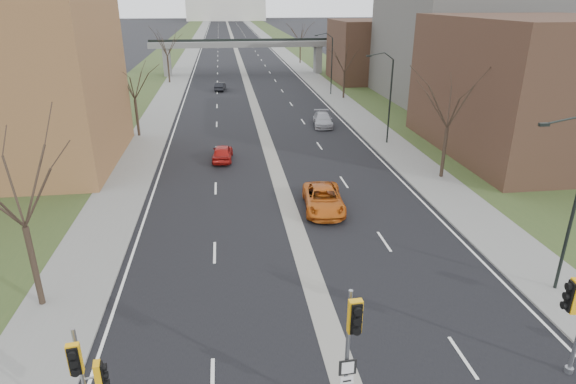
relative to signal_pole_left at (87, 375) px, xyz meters
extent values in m
cube|color=black|center=(8.51, 150.45, -3.02)|extent=(20.00, 600.00, 0.01)
cube|color=gray|center=(8.51, 150.45, -3.02)|extent=(1.20, 600.00, 0.02)
cube|color=gray|center=(20.51, 150.45, -2.96)|extent=(4.00, 600.00, 0.12)
cube|color=gray|center=(-3.49, 150.45, -2.96)|extent=(4.00, 600.00, 0.12)
cube|color=#2D401D|center=(26.51, 150.45, -2.97)|extent=(8.00, 600.00, 0.10)
cube|color=#2D401D|center=(-9.49, 150.45, -2.97)|extent=(8.00, 600.00, 0.10)
cube|color=#4C3223|center=(32.51, 28.45, 2.98)|extent=(16.00, 20.00, 12.00)
cube|color=#5C5A54|center=(36.51, 52.45, 4.48)|extent=(18.00, 22.00, 15.00)
cube|color=#4C3223|center=(30.51, 70.45, 1.98)|extent=(14.00, 14.00, 10.00)
cube|color=slate|center=(-5.49, 80.45, -0.52)|extent=(1.20, 2.50, 5.00)
cube|color=slate|center=(22.51, 80.45, -0.52)|extent=(1.20, 2.50, 5.00)
cube|color=slate|center=(8.51, 80.45, 2.48)|extent=(34.00, 3.00, 1.00)
cube|color=black|center=(8.51, 80.45, 3.18)|extent=(34.00, 0.15, 0.50)
cube|color=beige|center=(8.51, 320.45, 6.98)|extent=(48.00, 42.00, 20.00)
cylinder|color=black|center=(20.31, 6.45, 1.10)|extent=(0.16, 0.16, 8.00)
cube|color=black|center=(18.01, 6.45, 5.45)|extent=(0.45, 0.18, 0.14)
cylinder|color=black|center=(20.31, 32.45, 1.10)|extent=(0.16, 0.16, 8.00)
cube|color=black|center=(18.01, 32.45, 5.45)|extent=(0.45, 0.18, 0.14)
cylinder|color=black|center=(20.31, 58.45, 1.10)|extent=(0.16, 0.16, 8.00)
cube|color=black|center=(18.01, 58.45, 5.45)|extent=(0.45, 0.18, 0.14)
cylinder|color=#382B21|center=(-4.49, 8.45, -0.90)|extent=(0.28, 0.28, 4.00)
cylinder|color=#382B21|center=(-4.49, 38.45, -1.03)|extent=(0.28, 0.28, 3.75)
cylinder|color=#382B21|center=(-4.49, 72.45, -0.78)|extent=(0.28, 0.28, 4.25)
cylinder|color=#382B21|center=(21.51, 22.45, -0.90)|extent=(0.28, 0.28, 4.00)
cylinder|color=#382B21|center=(21.51, 55.45, -1.15)|extent=(0.28, 0.28, 3.50)
cylinder|color=#382B21|center=(21.51, 95.45, -0.78)|extent=(0.28, 0.28, 4.25)
cube|color=#E7A10D|center=(-0.13, -0.29, 0.88)|extent=(0.42, 0.40, 1.02)
cube|color=#E7A10D|center=(0.25, 0.21, -0.27)|extent=(0.40, 0.42, 1.02)
cylinder|color=gray|center=(8.04, 0.19, -0.44)|extent=(0.14, 0.14, 5.17)
cube|color=#E7A10D|center=(8.06, -0.30, 1.55)|extent=(0.44, 0.42, 1.14)
cube|color=black|center=(8.04, 0.19, -0.74)|extent=(0.60, 0.07, 0.60)
cube|color=silver|center=(8.04, 0.19, -1.28)|extent=(0.45, 0.06, 0.30)
cylinder|color=gray|center=(17.21, 1.14, -2.91)|extent=(0.32, 0.32, 0.23)
cube|color=#E7A10D|center=(16.65, 1.21, 0.47)|extent=(0.51, 0.53, 1.30)
imported|color=#AA1813|center=(4.11, 29.29, -2.31)|extent=(1.99, 4.32, 1.43)
imported|color=black|center=(3.99, 64.29, -2.39)|extent=(1.82, 4.00, 1.27)
imported|color=#C15814|center=(10.85, 17.57, -2.25)|extent=(3.07, 5.77, 1.54)
imported|color=#9D9EA5|center=(15.40, 40.25, -2.30)|extent=(2.63, 5.19, 1.44)
camera|label=1|loc=(4.47, -11.94, 10.48)|focal=30.00mm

